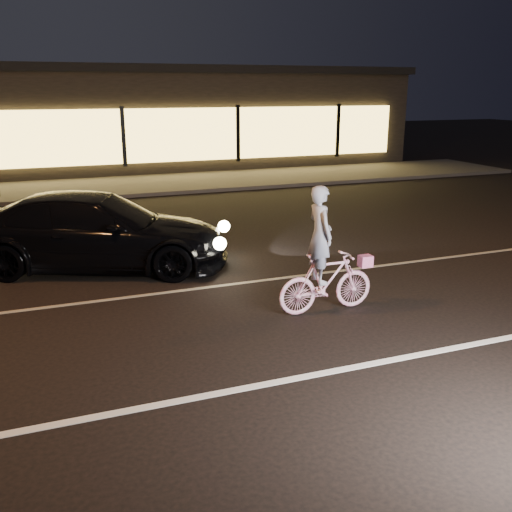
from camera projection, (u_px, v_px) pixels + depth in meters
name	position (u px, v px, depth m)	size (l,w,h in m)	color
ground	(282.00, 326.00, 8.30)	(90.00, 90.00, 0.00)	black
lane_stripe_near	(330.00, 372.00, 6.96)	(60.00, 0.12, 0.01)	silver
lane_stripe_far	(237.00, 284.00, 10.09)	(60.00, 0.10, 0.01)	gray
sidewalk	(134.00, 185.00, 19.93)	(30.00, 4.00, 0.12)	#383533
storefront	(108.00, 116.00, 24.68)	(25.40, 8.42, 4.20)	black
cyclist	(325.00, 268.00, 8.66)	(1.57, 0.54, 1.98)	#E94C8B
sedan	(97.00, 231.00, 10.82)	(5.34, 3.66, 1.44)	black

